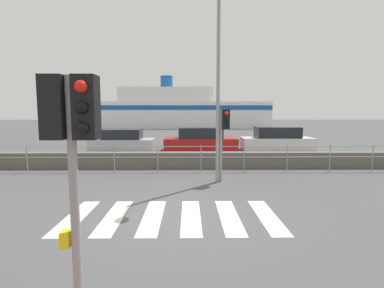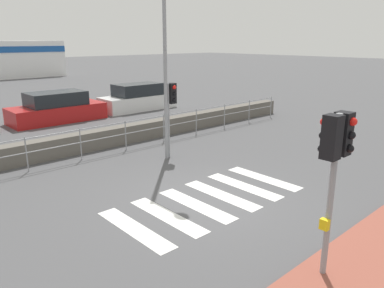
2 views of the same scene
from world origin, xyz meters
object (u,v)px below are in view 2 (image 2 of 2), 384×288
parked_car_red (57,109)px  parked_car_white (138,99)px  streetlamp (169,32)px  traffic_light_far (171,103)px  traffic_light_near (335,153)px

parked_car_red → parked_car_white: (4.81, 0.00, 0.01)m
streetlamp → parked_car_white: (4.56, 8.60, -3.51)m
traffic_light_far → parked_car_white: size_ratio=0.57×
parked_car_white → traffic_light_near: bearing=-113.9°
streetlamp → parked_car_white: streetlamp is taller
parked_car_red → streetlamp: bearing=-88.4°
traffic_light_near → parked_car_red: traffic_light_near is taller
streetlamp → traffic_light_near: bearing=-108.4°
traffic_light_near → parked_car_red: (2.02, 15.40, -1.60)m
traffic_light_near → parked_car_white: bearing=66.1°
traffic_light_near → streetlamp: streetlamp is taller
parked_car_white → traffic_light_far: bearing=-117.5°
parked_car_white → streetlamp: bearing=-117.9°
traffic_light_far → parked_car_white: bearing=62.5°
traffic_light_near → streetlamp: bearing=71.6°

